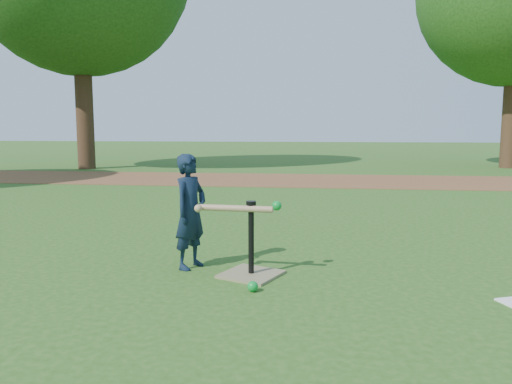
# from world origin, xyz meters

# --- Properties ---
(ground) EXTENTS (80.00, 80.00, 0.00)m
(ground) POSITION_xyz_m (0.00, 0.00, 0.00)
(ground) COLOR #285116
(ground) RESTS_ON ground
(dirt_strip) EXTENTS (24.00, 3.00, 0.01)m
(dirt_strip) POSITION_xyz_m (0.00, 7.50, 0.01)
(dirt_strip) COLOR brown
(dirt_strip) RESTS_ON ground
(child) EXTENTS (0.35, 0.42, 0.98)m
(child) POSITION_xyz_m (-0.19, 0.12, 0.49)
(child) COLOR #101F32
(child) RESTS_ON ground
(wiffle_ball_ground) EXTENTS (0.08, 0.08, 0.08)m
(wiffle_ball_ground) POSITION_xyz_m (0.42, -0.45, 0.04)
(wiffle_ball_ground) COLOR #0D9530
(wiffle_ball_ground) RESTS_ON ground
(batting_tee) EXTENTS (0.56, 0.56, 0.61)m
(batting_tee) POSITION_xyz_m (0.35, -0.05, 0.11)
(batting_tee) COLOR #877B55
(batting_tee) RESTS_ON ground
(swing_action) EXTENTS (0.69, 0.22, 0.08)m
(swing_action) POSITION_xyz_m (0.27, -0.05, 0.56)
(swing_action) COLOR tan
(swing_action) RESTS_ON ground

